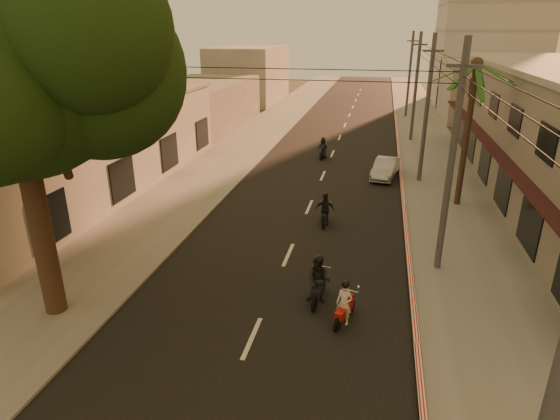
# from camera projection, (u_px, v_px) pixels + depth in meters

# --- Properties ---
(ground) EXTENTS (160.00, 160.00, 0.00)m
(ground) POSITION_uv_depth(u_px,v_px,m) (233.00, 382.00, 13.06)
(ground) COLOR #383023
(ground) RESTS_ON ground
(road) EXTENTS (10.00, 140.00, 0.02)m
(road) POSITION_uv_depth(u_px,v_px,m) (323.00, 176.00, 31.29)
(road) COLOR black
(road) RESTS_ON ground
(sidewalk_right) EXTENTS (5.00, 140.00, 0.12)m
(sidewalk_right) POSITION_uv_depth(u_px,v_px,m) (440.00, 182.00, 29.81)
(sidewalk_right) COLOR slate
(sidewalk_right) RESTS_ON ground
(sidewalk_left) EXTENTS (5.00, 140.00, 0.12)m
(sidewalk_left) POSITION_uv_depth(u_px,v_px,m) (216.00, 168.00, 32.73)
(sidewalk_left) COLOR slate
(sidewalk_left) RESTS_ON ground
(curb_stripe) EXTENTS (0.20, 60.00, 0.20)m
(curb_stripe) POSITION_uv_depth(u_px,v_px,m) (404.00, 206.00, 25.70)
(curb_stripe) COLOR #B32213
(curb_stripe) RESTS_ON ground
(left_building) EXTENTS (8.20, 24.20, 5.20)m
(left_building) POSITION_uv_depth(u_px,v_px,m) (76.00, 148.00, 27.61)
(left_building) COLOR #A6A196
(left_building) RESTS_ON ground
(broadleaf_tree) EXTENTS (9.60, 8.70, 12.10)m
(broadleaf_tree) POSITION_uv_depth(u_px,v_px,m) (22.00, 56.00, 13.24)
(broadleaf_tree) COLOR black
(broadleaf_tree) RESTS_ON ground
(palm_tree) EXTENTS (5.00, 5.00, 8.20)m
(palm_tree) POSITION_uv_depth(u_px,v_px,m) (476.00, 72.00, 23.49)
(palm_tree) COLOR black
(palm_tree) RESTS_ON ground
(utility_poles) EXTENTS (1.20, 48.26, 9.00)m
(utility_poles) POSITION_uv_depth(u_px,v_px,m) (430.00, 77.00, 27.71)
(utility_poles) COLOR #38383A
(utility_poles) RESTS_ON ground
(filler_right) EXTENTS (8.00, 14.00, 6.00)m
(filler_right) POSITION_uv_depth(u_px,v_px,m) (482.00, 90.00, 50.26)
(filler_right) COLOR #A6A196
(filler_right) RESTS_ON ground
(filler_left_near) EXTENTS (8.00, 14.00, 4.40)m
(filler_left_near) POSITION_uv_depth(u_px,v_px,m) (200.00, 105.00, 45.98)
(filler_left_near) COLOR #A6A196
(filler_left_near) RESTS_ON ground
(filler_left_far) EXTENTS (8.00, 14.00, 7.00)m
(filler_left_far) POSITION_uv_depth(u_px,v_px,m) (249.00, 75.00, 61.92)
(filler_left_far) COLOR #A6A196
(filler_left_far) RESTS_ON ground
(scooter_red) EXTENTS (0.85, 1.60, 1.62)m
(scooter_red) POSITION_uv_depth(u_px,v_px,m) (344.00, 304.00, 15.41)
(scooter_red) COLOR black
(scooter_red) RESTS_ON ground
(scooter_mid_a) EXTENTS (0.98, 1.91, 1.88)m
(scooter_mid_a) POSITION_uv_depth(u_px,v_px,m) (319.00, 281.00, 16.56)
(scooter_mid_a) COLOR black
(scooter_mid_a) RESTS_ON ground
(scooter_mid_b) EXTENTS (0.99, 1.74, 1.71)m
(scooter_mid_b) POSITION_uv_depth(u_px,v_px,m) (325.00, 210.00, 23.26)
(scooter_mid_b) COLOR black
(scooter_mid_b) RESTS_ON ground
(scooter_far_a) EXTENTS (0.81, 1.69, 1.65)m
(scooter_far_a) POSITION_uv_depth(u_px,v_px,m) (323.00, 149.00, 35.16)
(scooter_far_a) COLOR black
(scooter_far_a) RESTS_ON ground
(parked_car) EXTENTS (2.64, 4.33, 1.28)m
(parked_car) POSITION_uv_depth(u_px,v_px,m) (385.00, 168.00, 30.70)
(parked_car) COLOR #97999F
(parked_car) RESTS_ON ground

